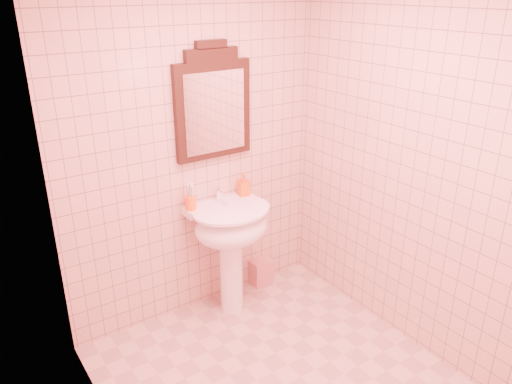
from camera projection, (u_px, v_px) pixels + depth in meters
back_wall at (194, 152)px, 3.50m from camera, size 2.00×0.02×2.50m
pedestal_sink at (231, 233)px, 3.64m from camera, size 0.58×0.58×0.86m
faucet at (220, 195)px, 3.64m from camera, size 0.04×0.16×0.11m
mirror at (213, 105)px, 3.44m from camera, size 0.58×0.06×0.81m
toothbrush_cup at (191, 203)px, 3.52m from camera, size 0.08×0.08×0.18m
soap_dispenser at (244, 185)px, 3.75m from camera, size 0.09×0.09×0.17m
towel at (261, 272)px, 4.18m from camera, size 0.18×0.13×0.22m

